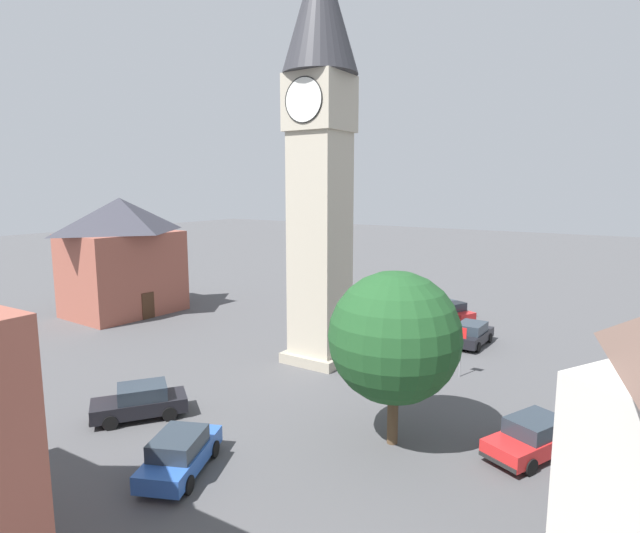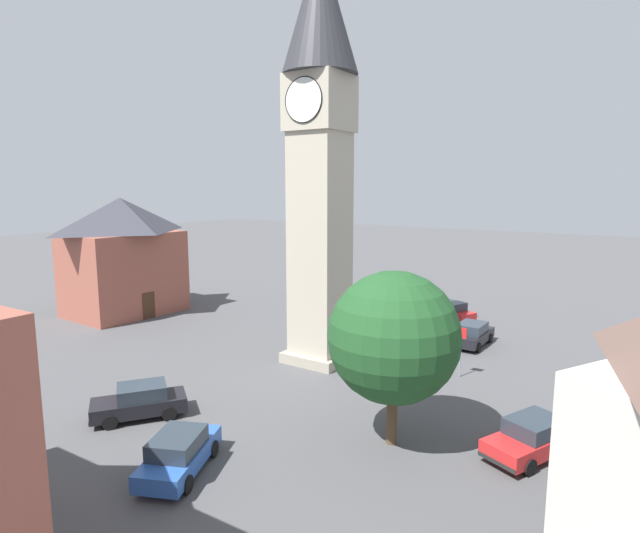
{
  "view_description": "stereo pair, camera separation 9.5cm",
  "coord_description": "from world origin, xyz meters",
  "px_view_note": "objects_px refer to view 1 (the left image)",
  "views": [
    {
      "loc": [
        16.54,
        -24.98,
        10.39
      ],
      "look_at": [
        0.0,
        0.0,
        5.73
      ],
      "focal_mm": 28.93,
      "sensor_mm": 36.0,
      "label": 1
    },
    {
      "loc": [
        16.62,
        -24.93,
        10.39
      ],
      "look_at": [
        0.0,
        0.0,
        5.73
      ],
      "focal_mm": 28.93,
      "sensor_mm": 36.0,
      "label": 2
    }
  ],
  "objects_px": {
    "car_red_corner": "(472,334)",
    "road_sign": "(461,343)",
    "clock_tower": "(320,122)",
    "tree": "(394,337)",
    "car_silver_kerb": "(449,311)",
    "car_white_side": "(533,437)",
    "building_shop_left": "(122,255)",
    "car_blue_kerb": "(180,453)",
    "car_black_far": "(140,402)",
    "pedestrian": "(341,313)"
  },
  "relations": [
    {
      "from": "clock_tower",
      "to": "car_black_far",
      "type": "bearing_deg",
      "value": -102.48
    },
    {
      "from": "tree",
      "to": "pedestrian",
      "type": "bearing_deg",
      "value": 127.87
    },
    {
      "from": "car_red_corner",
      "to": "tree",
      "type": "relative_size",
      "value": 0.58
    },
    {
      "from": "car_red_corner",
      "to": "tree",
      "type": "height_order",
      "value": "tree"
    },
    {
      "from": "pedestrian",
      "to": "building_shop_left",
      "type": "bearing_deg",
      "value": -159.6
    },
    {
      "from": "car_white_side",
      "to": "tree",
      "type": "xyz_separation_m",
      "value": [
        -5.0,
        -2.07,
        3.71
      ]
    },
    {
      "from": "clock_tower",
      "to": "car_white_side",
      "type": "height_order",
      "value": "clock_tower"
    },
    {
      "from": "tree",
      "to": "building_shop_left",
      "type": "relative_size",
      "value": 0.75
    },
    {
      "from": "car_silver_kerb",
      "to": "pedestrian",
      "type": "xyz_separation_m",
      "value": [
        -6.1,
        -6.15,
        0.25
      ]
    },
    {
      "from": "car_blue_kerb",
      "to": "car_black_far",
      "type": "relative_size",
      "value": 1.03
    },
    {
      "from": "car_silver_kerb",
      "to": "road_sign",
      "type": "xyz_separation_m",
      "value": [
        4.71,
        -11.43,
        1.14
      ]
    },
    {
      "from": "car_red_corner",
      "to": "car_black_far",
      "type": "distance_m",
      "value": 21.16
    },
    {
      "from": "clock_tower",
      "to": "road_sign",
      "type": "distance_m",
      "value": 14.6
    },
    {
      "from": "tree",
      "to": "road_sign",
      "type": "xyz_separation_m",
      "value": [
        -0.14,
        8.8,
        -2.57
      ]
    },
    {
      "from": "car_white_side",
      "to": "car_blue_kerb",
      "type": "bearing_deg",
      "value": -141.39
    },
    {
      "from": "clock_tower",
      "to": "pedestrian",
      "type": "xyz_separation_m",
      "value": [
        -2.85,
        7.2,
        -12.98
      ]
    },
    {
      "from": "car_red_corner",
      "to": "road_sign",
      "type": "bearing_deg",
      "value": -78.7
    },
    {
      "from": "car_silver_kerb",
      "to": "building_shop_left",
      "type": "xyz_separation_m",
      "value": [
        -23.18,
        -12.51,
        4.09
      ]
    },
    {
      "from": "clock_tower",
      "to": "car_red_corner",
      "type": "relative_size",
      "value": 5.72
    },
    {
      "from": "clock_tower",
      "to": "car_black_far",
      "type": "xyz_separation_m",
      "value": [
        -2.45,
        -11.07,
        -13.22
      ]
    },
    {
      "from": "car_white_side",
      "to": "road_sign",
      "type": "relative_size",
      "value": 1.59
    },
    {
      "from": "car_red_corner",
      "to": "tree",
      "type": "distance_m",
      "value": 15.38
    },
    {
      "from": "car_black_far",
      "to": "tree",
      "type": "relative_size",
      "value": 0.61
    },
    {
      "from": "car_silver_kerb",
      "to": "car_red_corner",
      "type": "relative_size",
      "value": 1.07
    },
    {
      "from": "car_blue_kerb",
      "to": "car_red_corner",
      "type": "bearing_deg",
      "value": 78.92
    },
    {
      "from": "car_silver_kerb",
      "to": "car_black_far",
      "type": "relative_size",
      "value": 1.03
    },
    {
      "from": "clock_tower",
      "to": "car_red_corner",
      "type": "xyz_separation_m",
      "value": [
        6.75,
        7.98,
        -13.22
      ]
    },
    {
      "from": "building_shop_left",
      "to": "pedestrian",
      "type": "bearing_deg",
      "value": 20.4
    },
    {
      "from": "car_black_far",
      "to": "pedestrian",
      "type": "distance_m",
      "value": 18.27
    },
    {
      "from": "tree",
      "to": "car_black_far",
      "type": "bearing_deg",
      "value": -158.35
    },
    {
      "from": "car_blue_kerb",
      "to": "car_black_far",
      "type": "height_order",
      "value": "same"
    },
    {
      "from": "car_blue_kerb",
      "to": "road_sign",
      "type": "xyz_separation_m",
      "value": [
        5.36,
        15.12,
        1.14
      ]
    },
    {
      "from": "car_silver_kerb",
      "to": "pedestrian",
      "type": "distance_m",
      "value": 8.67
    },
    {
      "from": "tree",
      "to": "building_shop_left",
      "type": "height_order",
      "value": "building_shop_left"
    },
    {
      "from": "car_silver_kerb",
      "to": "car_white_side",
      "type": "relative_size",
      "value": 1.0
    },
    {
      "from": "car_silver_kerb",
      "to": "road_sign",
      "type": "height_order",
      "value": "road_sign"
    },
    {
      "from": "car_blue_kerb",
      "to": "building_shop_left",
      "type": "bearing_deg",
      "value": 148.09
    },
    {
      "from": "clock_tower",
      "to": "car_blue_kerb",
      "type": "xyz_separation_m",
      "value": [
        2.6,
        -13.19,
        -13.22
      ]
    },
    {
      "from": "clock_tower",
      "to": "tree",
      "type": "bearing_deg",
      "value": -40.34
    },
    {
      "from": "car_red_corner",
      "to": "car_white_side",
      "type": "bearing_deg",
      "value": -63.59
    },
    {
      "from": "car_blue_kerb",
      "to": "building_shop_left",
      "type": "height_order",
      "value": "building_shop_left"
    },
    {
      "from": "car_blue_kerb",
      "to": "car_silver_kerb",
      "type": "bearing_deg",
      "value": 88.6
    },
    {
      "from": "car_blue_kerb",
      "to": "car_silver_kerb",
      "type": "height_order",
      "value": "same"
    },
    {
      "from": "car_silver_kerb",
      "to": "clock_tower",
      "type": "bearing_deg",
      "value": -103.69
    },
    {
      "from": "car_white_side",
      "to": "car_black_far",
      "type": "height_order",
      "value": "same"
    },
    {
      "from": "clock_tower",
      "to": "car_blue_kerb",
      "type": "bearing_deg",
      "value": -78.83
    },
    {
      "from": "car_black_far",
      "to": "building_shop_left",
      "type": "height_order",
      "value": "building_shop_left"
    },
    {
      "from": "pedestrian",
      "to": "road_sign",
      "type": "xyz_separation_m",
      "value": [
        10.81,
        -5.27,
        0.89
      ]
    },
    {
      "from": "car_silver_kerb",
      "to": "pedestrian",
      "type": "relative_size",
      "value": 2.64
    },
    {
      "from": "car_white_side",
      "to": "building_shop_left",
      "type": "bearing_deg",
      "value": 170.3
    }
  ]
}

